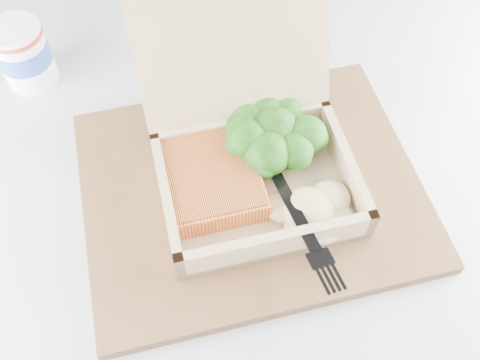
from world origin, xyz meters
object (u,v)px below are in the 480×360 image
object	(u,v)px
cafe_table	(230,280)
paper_cup	(23,53)
takeout_container	(250,143)
serving_tray	(251,189)

from	to	relation	value
cafe_table	paper_cup	size ratio (longest dim) A/B	11.30
cafe_table	takeout_container	bearing A→B (deg)	48.23
cafe_table	takeout_container	world-z (taller)	takeout_container
serving_tray	takeout_container	world-z (taller)	takeout_container
takeout_container	cafe_table	bearing A→B (deg)	-128.56
cafe_table	serving_tray	size ratio (longest dim) A/B	2.57
takeout_container	serving_tray	bearing A→B (deg)	-98.49
serving_tray	paper_cup	bearing A→B (deg)	131.14
takeout_container	paper_cup	world-z (taller)	takeout_container
takeout_container	paper_cup	bearing A→B (deg)	137.66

